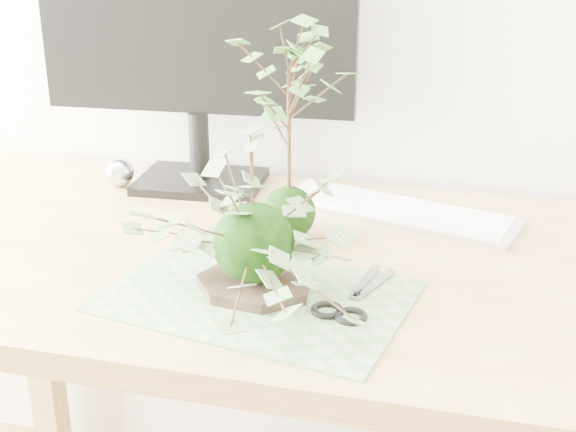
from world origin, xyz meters
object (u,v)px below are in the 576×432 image
object	(u,v)px
maple_kokedama	(289,84)
keyboard	(396,210)
ivy_kokedama	(253,207)
desk	(344,310)
monitor	(196,28)

from	to	relation	value
maple_kokedama	keyboard	bearing A→B (deg)	42.32
ivy_kokedama	maple_kokedama	distance (m)	0.23
maple_kokedama	ivy_kokedama	bearing A→B (deg)	-89.80
desk	ivy_kokedama	bearing A→B (deg)	-126.87
desk	keyboard	size ratio (longest dim) A/B	3.66
desk	keyboard	bearing A→B (deg)	75.74
desk	monitor	xyz separation A→B (m)	(-0.33, 0.26, 0.38)
desk	keyboard	world-z (taller)	keyboard
ivy_kokedama	keyboard	xyz separation A→B (m)	(0.15, 0.34, -0.12)
desk	keyboard	xyz separation A→B (m)	(0.05, 0.20, 0.10)
ivy_kokedama	keyboard	size ratio (longest dim) A/B	0.92
desk	ivy_kokedama	distance (m)	0.28
keyboard	monitor	xyz separation A→B (m)	(-0.38, 0.06, 0.29)
ivy_kokedama	keyboard	distance (m)	0.39
ivy_kokedama	monitor	size ratio (longest dim) A/B	0.70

